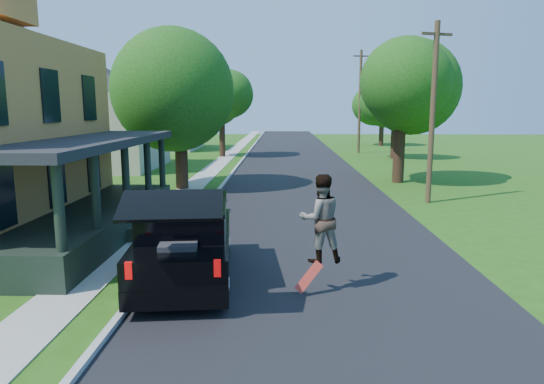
{
  "coord_description": "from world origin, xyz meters",
  "views": [
    {
      "loc": [
        -0.92,
        -8.87,
        4.01
      ],
      "look_at": [
        -1.17,
        3.0,
        1.97
      ],
      "focal_mm": 32.0,
      "sensor_mm": 36.0,
      "label": 1
    }
  ],
  "objects_px": {
    "tree_right_near": "(401,81)",
    "utility_pole_near": "(433,111)",
    "black_suv": "(185,240)",
    "skateboarder": "(321,219)"
  },
  "relations": [
    {
      "from": "tree_right_near",
      "to": "utility_pole_near",
      "type": "bearing_deg",
      "value": -90.19
    },
    {
      "from": "black_suv",
      "to": "utility_pole_near",
      "type": "relative_size",
      "value": 0.73
    },
    {
      "from": "skateboarder",
      "to": "utility_pole_near",
      "type": "relative_size",
      "value": 0.26
    },
    {
      "from": "black_suv",
      "to": "skateboarder",
      "type": "bearing_deg",
      "value": -17.98
    },
    {
      "from": "black_suv",
      "to": "utility_pole_near",
      "type": "distance_m",
      "value": 13.36
    },
    {
      "from": "black_suv",
      "to": "utility_pole_near",
      "type": "height_order",
      "value": "utility_pole_near"
    },
    {
      "from": "skateboarder",
      "to": "tree_right_near",
      "type": "relative_size",
      "value": 0.23
    },
    {
      "from": "tree_right_near",
      "to": "utility_pole_near",
      "type": "height_order",
      "value": "tree_right_near"
    },
    {
      "from": "tree_right_near",
      "to": "utility_pole_near",
      "type": "xyz_separation_m",
      "value": [
        -0.02,
        -5.92,
        -1.6
      ]
    },
    {
      "from": "tree_right_near",
      "to": "black_suv",
      "type": "bearing_deg",
      "value": -118.86
    }
  ]
}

